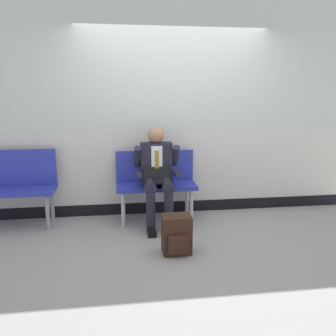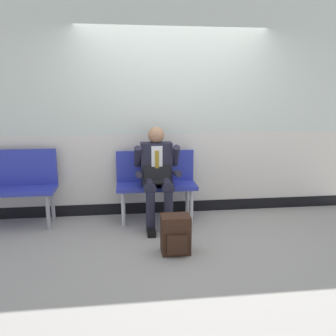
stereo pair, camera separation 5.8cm
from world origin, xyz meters
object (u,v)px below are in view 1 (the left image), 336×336
(backpack, at_px, (177,235))
(bench_empty, at_px, (8,183))
(bench_with_person, at_px, (156,180))
(person_seated, at_px, (157,174))

(backpack, bearing_deg, bench_empty, 151.51)
(bench_with_person, xyz_separation_m, backpack, (0.11, -1.06, -0.33))
(bench_empty, bearing_deg, person_seated, -6.24)
(bench_with_person, distance_m, bench_empty, 1.86)
(bench_empty, bearing_deg, backpack, -28.49)
(bench_empty, relative_size, backpack, 2.82)
(person_seated, bearing_deg, backpack, -82.72)
(bench_with_person, height_order, person_seated, person_seated)
(person_seated, height_order, backpack, person_seated)
(person_seated, xyz_separation_m, backpack, (0.11, -0.87, -0.46))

